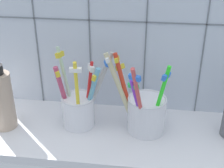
% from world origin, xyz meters
% --- Properties ---
extents(counter_slab, '(0.64, 0.22, 0.02)m').
position_xyz_m(counter_slab, '(0.00, 0.00, 0.01)').
color(counter_slab, silver).
rests_on(counter_slab, ground).
extents(tile_wall_back, '(0.64, 0.02, 0.45)m').
position_xyz_m(tile_wall_back, '(0.00, 0.12, 0.23)').
color(tile_wall_back, silver).
rests_on(tile_wall_back, ground).
extents(toothbrush_cup_left, '(0.13, 0.08, 0.18)m').
position_xyz_m(toothbrush_cup_left, '(-0.07, 0.02, 0.07)').
color(toothbrush_cup_left, white).
rests_on(toothbrush_cup_left, counter_slab).
extents(toothbrush_cup_right, '(0.14, 0.12, 0.18)m').
position_xyz_m(toothbrush_cup_right, '(0.07, 0.02, 0.07)').
color(toothbrush_cup_right, white).
rests_on(toothbrush_cup_right, counter_slab).
extents(soap_bottle, '(0.05, 0.05, 0.15)m').
position_xyz_m(soap_bottle, '(-0.24, -0.01, 0.09)').
color(soap_bottle, tan).
rests_on(soap_bottle, counter_slab).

